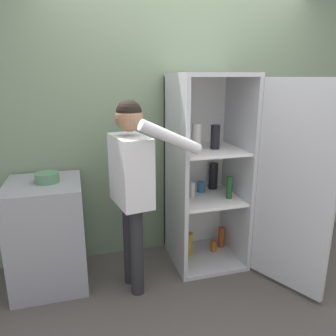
{
  "coord_description": "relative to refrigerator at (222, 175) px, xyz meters",
  "views": [
    {
      "loc": [
        -0.97,
        -2.05,
        1.72
      ],
      "look_at": [
        -0.22,
        0.61,
        0.95
      ],
      "focal_mm": 35.0,
      "sensor_mm": 36.0,
      "label": 1
    }
  ],
  "objects": [
    {
      "name": "refrigerator",
      "position": [
        0.0,
        0.0,
        0.0
      ],
      "size": [
        0.95,
        1.22,
        1.75
      ],
      "color": "#B7BABC",
      "rests_on": "ground_plane"
    },
    {
      "name": "wall_back",
      "position": [
        -0.26,
        0.45,
        0.41
      ],
      "size": [
        7.0,
        0.06,
        2.55
      ],
      "color": "gray",
      "rests_on": "ground_plane"
    },
    {
      "name": "ground_plane",
      "position": [
        -0.26,
        -0.53,
        -0.87
      ],
      "size": [
        12.0,
        12.0,
        0.0
      ],
      "primitive_type": "plane",
      "color": "#4C4742"
    },
    {
      "name": "bowl",
      "position": [
        -1.48,
        0.09,
        0.07
      ],
      "size": [
        0.19,
        0.19,
        0.08
      ],
      "color": "#517F5B",
      "rests_on": "counter"
    },
    {
      "name": "person",
      "position": [
        -0.84,
        -0.18,
        0.12
      ],
      "size": [
        0.67,
        0.54,
        1.56
      ],
      "color": "#262628",
      "rests_on": "ground_plane"
    },
    {
      "name": "counter",
      "position": [
        -1.52,
        0.09,
        -0.42
      ],
      "size": [
        0.59,
        0.63,
        0.9
      ],
      "color": "gray",
      "rests_on": "ground_plane"
    }
  ]
}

